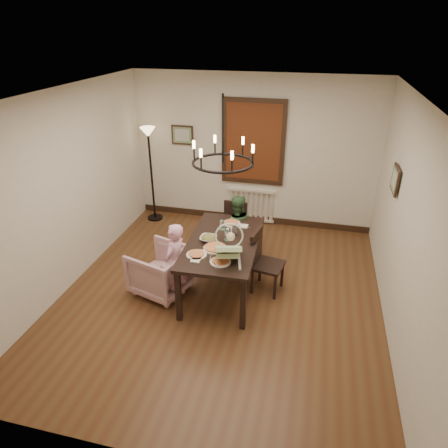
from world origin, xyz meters
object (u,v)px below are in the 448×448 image
at_px(dining_table, 223,246).
at_px(baby_bouncer, 228,248).
at_px(chair_right, 268,262).
at_px(seated_man, 236,234).
at_px(armchair, 161,270).
at_px(elderly_woman, 175,269).
at_px(drinking_glass, 227,235).
at_px(floor_lamp, 152,176).
at_px(chair_far, 232,230).

height_order(dining_table, baby_bouncer, baby_bouncer).
distance_m(chair_right, seated_man, 0.94).
bearing_deg(seated_man, armchair, 34.78).
xyz_separation_m(dining_table, baby_bouncer, (0.18, -0.45, 0.26)).
height_order(chair_right, elderly_woman, elderly_woman).
height_order(dining_table, drinking_glass, drinking_glass).
xyz_separation_m(dining_table, floor_lamp, (-1.89, 1.98, 0.18)).
bearing_deg(armchair, chair_far, 164.66).
relative_size(dining_table, floor_lamp, 0.97).
relative_size(chair_right, drinking_glass, 6.85).
height_order(armchair, elderly_woman, elderly_woman).
height_order(elderly_woman, seated_man, elderly_woman).
relative_size(dining_table, drinking_glass, 12.54).
relative_size(armchair, seated_man, 0.80).
distance_m(seated_man, baby_bouncer, 1.38).
height_order(armchair, baby_bouncer, baby_bouncer).
height_order(chair_far, elderly_woman, elderly_woman).
bearing_deg(baby_bouncer, chair_right, 36.79).
xyz_separation_m(chair_far, armchair, (-0.78, -1.26, -0.10)).
height_order(chair_far, seated_man, seated_man).
bearing_deg(baby_bouncer, seated_man, 82.95).
relative_size(chair_right, baby_bouncer, 1.81).
height_order(elderly_woman, floor_lamp, floor_lamp).
bearing_deg(seated_man, dining_table, 72.85).
height_order(elderly_woman, drinking_glass, elderly_woman).
height_order(baby_bouncer, floor_lamp, floor_lamp).
bearing_deg(seated_man, chair_right, 115.29).
bearing_deg(floor_lamp, chair_right, -36.22).
xyz_separation_m(chair_far, baby_bouncer, (0.26, -1.45, 0.53)).
distance_m(seated_man, drinking_glass, 0.88).
relative_size(seated_man, baby_bouncer, 1.81).
xyz_separation_m(chair_right, seated_man, (-0.62, 0.71, -0.00)).
bearing_deg(elderly_woman, floor_lamp, -141.36).
bearing_deg(seated_man, elderly_woman, 46.68).
height_order(dining_table, elderly_woman, elderly_woman).
bearing_deg(elderly_woman, drinking_glass, 132.01).
relative_size(armchair, drinking_glass, 5.46).
height_order(chair_right, baby_bouncer, baby_bouncer).
height_order(seated_man, drinking_glass, seated_man).
distance_m(elderly_woman, drinking_glass, 0.85).
bearing_deg(drinking_glass, dining_table, -131.72).
distance_m(elderly_woman, baby_bouncer, 0.92).
bearing_deg(floor_lamp, drinking_glass, -45.01).
xyz_separation_m(dining_table, armchair, (-0.87, -0.25, -0.37)).
bearing_deg(armchair, baby_bouncer, 96.10).
bearing_deg(chair_right, armchair, 114.57).
xyz_separation_m(elderly_woman, drinking_glass, (0.64, 0.40, 0.39)).
bearing_deg(chair_far, drinking_glass, -78.62).
relative_size(baby_bouncer, floor_lamp, 0.29).
distance_m(chair_far, chair_right, 1.14).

